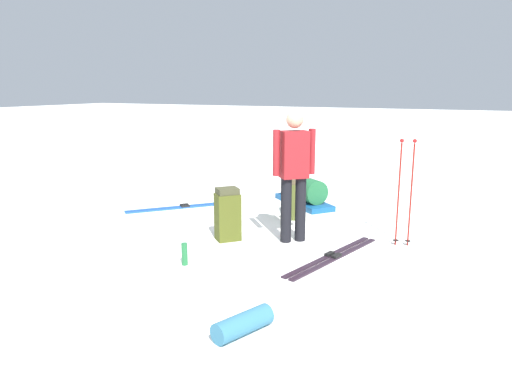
# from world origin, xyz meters

# --- Properties ---
(ground_plane) EXTENTS (80.00, 80.00, 0.00)m
(ground_plane) POSITION_xyz_m (0.00, 0.00, 0.00)
(ground_plane) COLOR white
(skier_standing) EXTENTS (0.44, 0.41, 1.70)m
(skier_standing) POSITION_xyz_m (-0.36, -0.37, 0.95)
(skier_standing) COLOR black
(skier_standing) RESTS_ON ground_plane
(ski_pair_near) EXTENTS (1.45, 1.58, 0.05)m
(ski_pair_near) POSITION_xyz_m (1.94, -1.26, 0.01)
(ski_pair_near) COLOR #2053AE
(ski_pair_near) RESTS_ON ground_plane
(ski_pair_far) EXTENTS (0.63, 1.80, 0.05)m
(ski_pair_far) POSITION_xyz_m (-1.03, 0.02, 0.01)
(ski_pair_far) COLOR #281B27
(ski_pair_far) RESTS_ON ground_plane
(backpack_large_dark) EXTENTS (0.34, 0.40, 0.63)m
(backpack_large_dark) POSITION_xyz_m (0.02, -1.46, 0.31)
(backpack_large_dark) COLOR #444E20
(backpack_large_dark) RESTS_ON ground_plane
(backpack_bright) EXTENTS (0.39, 0.39, 0.70)m
(backpack_bright) POSITION_xyz_m (0.44, -0.04, 0.35)
(backpack_bright) COLOR #464D19
(backpack_bright) RESTS_ON ground_plane
(ski_poles_planted_near) EXTENTS (0.22, 0.11, 1.37)m
(ski_poles_planted_near) POSITION_xyz_m (-1.68, -0.82, 0.76)
(ski_poles_planted_near) COLOR maroon
(ski_poles_planted_near) RESTS_ON ground_plane
(gear_sled) EXTENTS (1.28, 1.17, 0.49)m
(gear_sled) POSITION_xyz_m (0.21, -2.32, 0.22)
(gear_sled) COLOR #165192
(gear_sled) RESTS_ON ground_plane
(sleeping_mat_rolled) EXTENTS (0.37, 0.58, 0.18)m
(sleeping_mat_rolled) POSITION_xyz_m (-0.89, 2.10, 0.09)
(sleeping_mat_rolled) COLOR teal
(sleeping_mat_rolled) RESTS_ON ground_plane
(thermos_bottle) EXTENTS (0.07, 0.07, 0.26)m
(thermos_bottle) POSITION_xyz_m (0.43, 0.99, 0.13)
(thermos_bottle) COLOR #206B38
(thermos_bottle) RESTS_ON ground_plane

